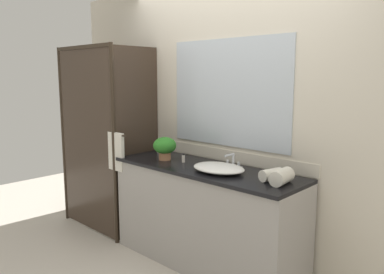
% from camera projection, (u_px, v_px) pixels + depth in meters
% --- Properties ---
extents(ground_plane, '(8.00, 8.00, 0.00)m').
position_uv_depth(ground_plane, '(204.00, 264.00, 3.45)').
color(ground_plane, beige).
extents(wall_back_with_mirror, '(4.40, 0.06, 2.60)m').
position_uv_depth(wall_back_with_mirror, '(230.00, 118.00, 3.50)').
color(wall_back_with_mirror, beige).
rests_on(wall_back_with_mirror, ground_plane).
extents(vanity_cabinet, '(1.80, 0.58, 0.90)m').
position_uv_depth(vanity_cabinet, '(205.00, 216.00, 3.39)').
color(vanity_cabinet, '#9E9993').
rests_on(vanity_cabinet, ground_plane).
extents(shower_enclosure, '(1.20, 0.59, 2.00)m').
position_uv_depth(shower_enclosure, '(102.00, 139.00, 4.02)').
color(shower_enclosure, '#2D2319').
rests_on(shower_enclosure, ground_plane).
extents(sink_basin, '(0.47, 0.35, 0.06)m').
position_uv_depth(sink_basin, '(219.00, 168.00, 3.15)').
color(sink_basin, white).
rests_on(sink_basin, vanity_cabinet).
extents(faucet, '(0.17, 0.13, 0.13)m').
position_uv_depth(faucet, '(233.00, 163.00, 3.29)').
color(faucet, silver).
rests_on(faucet, vanity_cabinet).
extents(potted_plant, '(0.22, 0.22, 0.22)m').
position_uv_depth(potted_plant, '(165.00, 147.00, 3.59)').
color(potted_plant, '#B77A51').
rests_on(potted_plant, vanity_cabinet).
extents(amenity_bottle_lotion, '(0.03, 0.03, 0.08)m').
position_uv_depth(amenity_bottle_lotion, '(183.00, 158.00, 3.50)').
color(amenity_bottle_lotion, silver).
rests_on(amenity_bottle_lotion, vanity_cabinet).
extents(amenity_bottle_conditioner, '(0.03, 0.03, 0.08)m').
position_uv_depth(amenity_bottle_conditioner, '(158.00, 149.00, 3.95)').
color(amenity_bottle_conditioner, silver).
rests_on(amenity_bottle_conditioner, vanity_cabinet).
extents(rolled_towel_near_edge, '(0.14, 0.22, 0.11)m').
position_uv_depth(rolled_towel_near_edge, '(282.00, 177.00, 2.78)').
color(rolled_towel_near_edge, silver).
rests_on(rolled_towel_near_edge, vanity_cabinet).
extents(rolled_towel_middle, '(0.13, 0.20, 0.09)m').
position_uv_depth(rolled_towel_middle, '(271.00, 175.00, 2.88)').
color(rolled_towel_middle, silver).
rests_on(rolled_towel_middle, vanity_cabinet).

